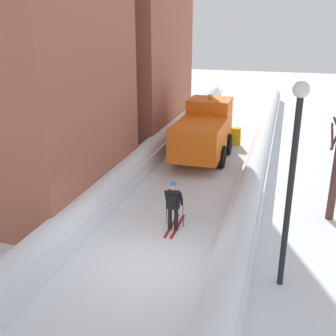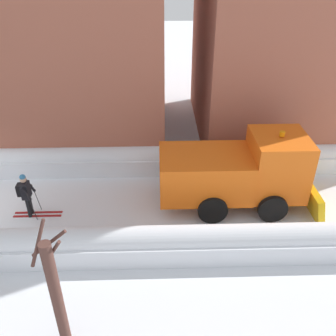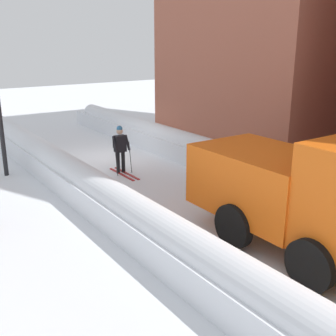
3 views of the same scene
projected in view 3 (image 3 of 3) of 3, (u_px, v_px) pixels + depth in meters
ground_plane at (293, 253)px, 9.84m from camera, size 80.00×80.00×0.00m
snowbank_right at (206, 266)px, 8.22m from camera, size 1.10×36.00×1.20m
building_brick_near at (292, 34)px, 17.36m from camera, size 8.84×7.71×10.08m
plow_truck at (307, 194)px, 9.46m from camera, size 3.20×5.98×3.12m
skier at (120, 147)px, 15.56m from camera, size 0.62×1.80×1.81m
traffic_light_pole at (222, 85)px, 15.49m from camera, size 0.28×0.42×4.61m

